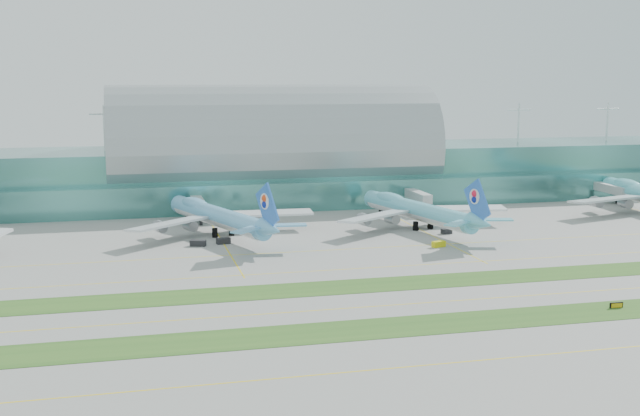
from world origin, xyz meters
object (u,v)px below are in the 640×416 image
object	(u,v)px
airliner_c	(416,209)
taxiway_sign_east	(616,305)
terminal	(273,163)
airliner_b	(217,215)

from	to	relation	value
airliner_c	taxiway_sign_east	size ratio (longest dim) A/B	23.22
terminal	airliner_b	world-z (taller)	terminal
terminal	taxiway_sign_east	bearing A→B (deg)	-75.21
taxiway_sign_east	airliner_c	bearing A→B (deg)	96.44
airliner_c	taxiway_sign_east	distance (m)	92.70
terminal	airliner_b	size ratio (longest dim) A/B	5.20
terminal	airliner_c	bearing A→B (deg)	-62.51
airliner_b	taxiway_sign_east	distance (m)	118.16
airliner_b	terminal	bearing A→B (deg)	45.25
terminal	airliner_b	bearing A→B (deg)	-114.95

